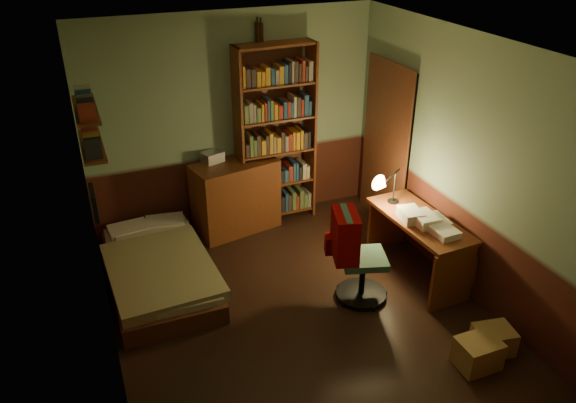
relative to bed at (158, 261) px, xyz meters
name	(u,v)px	position (x,y,z in m)	size (l,w,h in m)	color
floor	(297,310)	(1.19, -0.97, -0.28)	(3.50, 4.00, 0.02)	black
ceiling	(300,46)	(1.19, -0.97, 2.34)	(3.50, 4.00, 0.02)	silver
wall_back	(233,123)	(1.19, 1.04, 1.03)	(3.50, 0.02, 2.60)	gray
wall_left	(94,231)	(-0.57, -0.97, 1.03)	(0.02, 4.00, 2.60)	gray
wall_right	(460,164)	(2.95, -0.97, 1.03)	(0.02, 4.00, 2.60)	gray
wall_front	(427,335)	(1.19, -2.98, 1.03)	(3.50, 0.02, 2.60)	gray
doorway	(387,147)	(2.91, 0.33, 0.73)	(0.06, 0.90, 2.00)	black
door_trim	(385,147)	(2.88, 0.33, 0.73)	(0.02, 0.98, 2.08)	#482414
bed	(158,261)	(0.00, 0.00, 0.00)	(0.98, 1.83, 0.54)	#878E51
dresser	(236,196)	(1.11, 0.79, 0.17)	(1.00, 0.50, 0.89)	#5F2D14
mini_stereo	(213,157)	(0.88, 0.92, 0.68)	(0.23, 0.18, 0.12)	#B2B2B7
bookshelf	(276,136)	(1.67, 0.88, 0.84)	(0.95, 0.30, 2.23)	#5F2D14
bottle_left	(258,32)	(1.51, 0.99, 2.06)	(0.06, 0.06, 0.22)	black
bottle_right	(261,33)	(1.55, 0.99, 2.06)	(0.06, 0.06, 0.21)	black
desk	(417,246)	(2.63, -0.87, 0.07)	(0.53, 1.28, 0.69)	#5F2D14
paper_stack	(411,215)	(2.51, -0.84, 0.47)	(0.20, 0.28, 0.11)	silver
desk_lamp	(395,175)	(2.55, -0.44, 0.75)	(0.20, 0.20, 0.67)	black
office_chair	(364,254)	(1.88, -1.03, 0.25)	(0.52, 0.46, 1.05)	#355C47
red_jacket	(393,186)	(2.07, -1.14, 1.02)	(0.23, 0.41, 0.49)	#960508
wall_shelf_lower	(92,145)	(-0.45, 0.13, 1.33)	(0.20, 0.90, 0.03)	#5F2D14
wall_shelf_upper	(86,110)	(-0.45, 0.13, 1.68)	(0.20, 0.90, 0.03)	#5F2D14
framed_picture	(94,203)	(-0.53, -0.37, 0.98)	(0.04, 0.32, 0.26)	black
cardboard_box_a	(478,353)	(2.35, -2.27, -0.14)	(0.36, 0.29, 0.27)	#9A7A45
cardboard_box_b	(493,340)	(2.61, -2.17, -0.15)	(0.33, 0.28, 0.24)	#9A7A45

